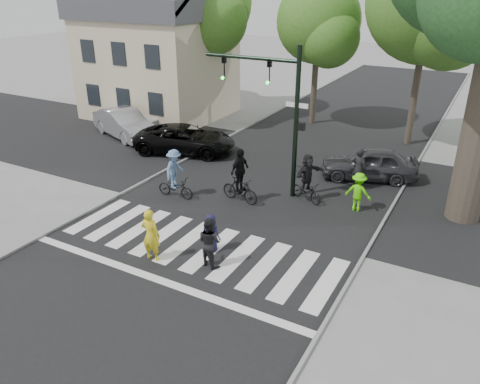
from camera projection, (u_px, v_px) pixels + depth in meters
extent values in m
plane|color=gray|center=(181.00, 260.00, 14.86)|extent=(120.00, 120.00, 0.00)
cube|color=black|center=(253.00, 201.00, 18.84)|extent=(10.00, 70.00, 0.01)
cube|color=black|center=(284.00, 176.00, 21.23)|extent=(70.00, 10.00, 0.01)
cube|color=gray|center=(154.00, 177.00, 21.05)|extent=(0.10, 70.00, 0.10)
cube|color=gray|center=(379.00, 229.00, 16.60)|extent=(0.10, 70.00, 0.10)
cube|color=silver|center=(99.00, 216.00, 17.63)|extent=(0.55, 3.00, 0.01)
cube|color=silver|center=(119.00, 222.00, 17.19)|extent=(0.55, 3.00, 0.01)
cube|color=silver|center=(140.00, 228.00, 16.75)|extent=(0.55, 3.00, 0.01)
cube|color=silver|center=(162.00, 235.00, 16.31)|extent=(0.55, 3.00, 0.01)
cube|color=silver|center=(186.00, 242.00, 15.87)|extent=(0.55, 3.00, 0.01)
cube|color=silver|center=(211.00, 249.00, 15.43)|extent=(0.55, 3.00, 0.01)
cube|color=silver|center=(237.00, 257.00, 14.99)|extent=(0.55, 3.00, 0.01)
cube|color=silver|center=(265.00, 266.00, 14.55)|extent=(0.55, 3.00, 0.01)
cube|color=silver|center=(295.00, 275.00, 14.11)|extent=(0.55, 3.00, 0.01)
cube|color=silver|center=(327.00, 284.00, 13.67)|extent=(0.55, 3.00, 0.01)
cube|color=silver|center=(157.00, 279.00, 13.90)|extent=(10.00, 0.30, 0.01)
cylinder|color=black|center=(296.00, 126.00, 18.03)|extent=(0.18, 0.18, 6.00)
cylinder|color=black|center=(251.00, 58.00, 17.92)|extent=(4.00, 0.14, 0.14)
imported|color=black|center=(269.00, 72.00, 17.75)|extent=(0.16, 0.20, 1.00)
sphere|color=#19E533|center=(268.00, 83.00, 17.82)|extent=(0.14, 0.14, 0.14)
imported|color=black|center=(224.00, 67.00, 18.63)|extent=(0.16, 0.20, 1.00)
sphere|color=#19E533|center=(223.00, 78.00, 18.70)|extent=(0.14, 0.14, 0.14)
cube|color=black|center=(301.00, 126.00, 17.93)|extent=(0.28, 0.18, 0.30)
cube|color=#FF660C|center=(304.00, 127.00, 17.89)|extent=(0.02, 0.14, 0.20)
cube|color=white|center=(297.00, 105.00, 17.70)|extent=(0.90, 0.04, 0.18)
cylinder|color=brown|center=(150.00, 61.00, 32.70)|extent=(0.36, 0.36, 5.95)
sphere|color=#3E781F|center=(146.00, 9.00, 31.29)|extent=(5.20, 5.20, 5.20)
sphere|color=#3E781F|center=(152.00, 23.00, 30.57)|extent=(3.64, 3.64, 3.64)
cylinder|color=brown|center=(206.00, 64.00, 30.00)|extent=(0.36, 0.36, 6.44)
sphere|color=#3E781F|center=(204.00, 2.00, 28.48)|extent=(5.80, 5.80, 5.80)
sphere|color=#3E781F|center=(213.00, 20.00, 27.65)|extent=(4.06, 4.06, 4.06)
cylinder|color=brown|center=(315.00, 77.00, 27.97)|extent=(0.36, 0.36, 5.60)
sphere|color=#3E781F|center=(319.00, 21.00, 26.65)|extent=(4.80, 4.80, 4.80)
sphere|color=#3E781F|center=(329.00, 38.00, 25.98)|extent=(3.36, 3.36, 3.36)
cylinder|color=brown|center=(417.00, 81.00, 24.06)|extent=(0.36, 0.36, 6.72)
sphere|color=#3E781F|center=(429.00, 1.00, 22.47)|extent=(6.00, 6.00, 6.00)
sphere|color=#3E781F|center=(450.00, 25.00, 21.62)|extent=(4.20, 4.20, 4.20)
cube|color=beige|center=(159.00, 68.00, 29.84)|extent=(8.00, 7.00, 6.00)
cube|color=#47474C|center=(155.00, 7.00, 28.35)|extent=(8.40, 7.40, 1.20)
cube|color=black|center=(93.00, 95.00, 28.63)|extent=(1.00, 0.06, 1.30)
cube|color=black|center=(88.00, 51.00, 27.55)|extent=(1.00, 0.06, 1.30)
cube|color=black|center=(123.00, 99.00, 27.57)|extent=(1.00, 0.06, 1.30)
cube|color=black|center=(119.00, 54.00, 26.49)|extent=(1.00, 0.06, 1.30)
cube|color=black|center=(156.00, 104.00, 26.51)|extent=(1.00, 0.06, 1.30)
cube|color=black|center=(152.00, 57.00, 25.44)|extent=(1.00, 0.06, 1.30)
cube|color=gray|center=(142.00, 125.00, 27.22)|extent=(2.00, 1.20, 0.80)
imported|color=yellow|center=(151.00, 235.00, 14.57)|extent=(0.68, 0.48, 1.75)
imported|color=#191637|center=(211.00, 233.00, 15.13)|extent=(0.64, 0.42, 1.31)
imported|color=black|center=(209.00, 242.00, 14.30)|extent=(0.91, 0.79, 1.62)
imported|color=black|center=(176.00, 187.00, 19.02)|extent=(1.64, 0.65, 0.85)
imported|color=#5B7CA6|center=(174.00, 169.00, 18.68)|extent=(0.66, 1.08, 1.62)
imported|color=black|center=(240.00, 190.00, 18.59)|extent=(1.75, 0.73, 1.02)
imported|color=black|center=(240.00, 170.00, 18.24)|extent=(0.58, 1.09, 1.76)
imported|color=black|center=(306.00, 191.00, 18.73)|extent=(1.63, 1.08, 0.81)
imported|color=black|center=(307.00, 173.00, 18.41)|extent=(0.97, 1.50, 1.55)
imported|color=black|center=(185.00, 139.00, 23.87)|extent=(5.54, 3.71, 1.41)
imported|color=#ABAAAF|center=(124.00, 123.00, 26.24)|extent=(5.01, 3.21, 1.56)
imported|color=#38383C|center=(369.00, 164.00, 20.68)|extent=(4.49, 2.96, 1.42)
imported|color=#55E908|center=(358.00, 192.00, 17.77)|extent=(1.01, 0.59, 1.55)
imported|color=black|center=(359.00, 169.00, 19.58)|extent=(0.76, 0.60, 1.82)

